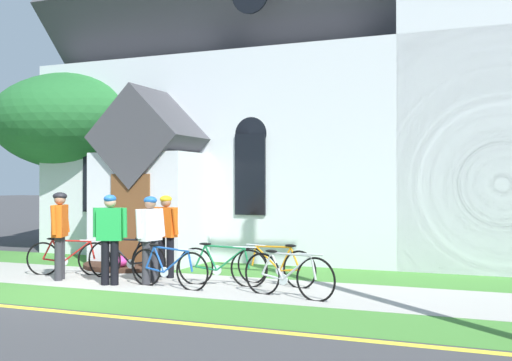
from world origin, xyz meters
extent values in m
plane|color=#3D3D3F|center=(0.00, 4.00, 0.00)|extent=(140.00, 140.00, 0.00)
cube|color=#A8A59E|center=(1.60, 1.41, 0.01)|extent=(32.00, 2.33, 0.01)
cube|color=#427F33|center=(1.60, -0.54, 0.00)|extent=(32.00, 1.55, 0.01)
cube|color=#427F33|center=(1.60, 3.57, 0.00)|extent=(24.00, 1.99, 0.01)
cube|color=yellow|center=(1.60, -1.46, 0.00)|extent=(28.00, 0.16, 0.01)
cube|color=silver|center=(1.60, 9.85, 2.55)|extent=(12.48, 10.57, 5.10)
cube|color=#424247|center=(1.60, 9.85, 6.85)|extent=(12.98, 10.77, 10.77)
cube|color=silver|center=(-0.64, 3.76, 1.30)|extent=(2.40, 1.60, 2.60)
cube|color=#424247|center=(-0.64, 3.76, 2.95)|extent=(2.40, 1.80, 2.40)
cube|color=brown|center=(-0.64, 2.94, 1.05)|extent=(1.00, 0.06, 2.10)
cube|color=black|center=(-2.77, 4.53, 2.10)|extent=(0.76, 0.06, 1.90)
cone|color=black|center=(-2.77, 4.53, 3.05)|extent=(0.80, 0.06, 0.80)
cube|color=black|center=(1.60, 4.53, 2.10)|extent=(0.76, 0.06, 1.90)
cone|color=black|center=(1.60, 4.53, 3.05)|extent=(0.80, 0.06, 0.80)
cube|color=slate|center=(-1.46, 3.63, 0.36)|extent=(0.12, 0.12, 0.72)
cube|color=slate|center=(0.16, 3.60, 0.36)|extent=(0.12, 0.12, 0.72)
cube|color=silver|center=(-0.65, 3.61, 1.24)|extent=(1.93, 0.12, 1.03)
cube|color=slate|center=(-0.65, 3.61, 1.81)|extent=(2.05, 0.16, 0.12)
cube|color=black|center=(-0.65, 3.57, 1.36)|extent=(1.55, 0.04, 0.16)
cylinder|color=#382319|center=(-0.65, 3.11, 0.05)|extent=(2.24, 2.24, 0.10)
ellipsoid|color=orange|center=(-0.33, 3.17, 0.22)|extent=(0.36, 0.36, 0.24)
ellipsoid|color=orange|center=(-0.79, 3.90, 0.22)|extent=(0.36, 0.36, 0.24)
ellipsoid|color=orange|center=(-1.32, 3.26, 0.22)|extent=(0.36, 0.36, 0.24)
ellipsoid|color=#CC338C|center=(-0.51, 2.33, 0.22)|extent=(0.36, 0.36, 0.24)
torus|color=black|center=(3.71, 1.75, 0.33)|extent=(0.69, 0.21, 0.70)
torus|color=black|center=(2.69, 2.01, 0.33)|extent=(0.69, 0.21, 0.70)
cylinder|color=orange|center=(3.03, 1.93, 0.49)|extent=(0.56, 0.17, 0.45)
cylinder|color=orange|center=(3.15, 1.90, 0.71)|extent=(0.77, 0.23, 0.06)
cylinder|color=orange|center=(3.41, 1.83, 0.50)|extent=(0.26, 0.10, 0.46)
cylinder|color=orange|center=(3.51, 1.81, 0.31)|extent=(0.42, 0.14, 0.09)
cylinder|color=orange|center=(3.62, 1.78, 0.53)|extent=(0.22, 0.09, 0.41)
cylinder|color=orange|center=(2.73, 2.00, 0.52)|extent=(0.12, 0.06, 0.38)
ellipsoid|color=black|center=(3.53, 1.80, 0.76)|extent=(0.25, 0.14, 0.05)
cylinder|color=silver|center=(2.77, 1.99, 0.72)|extent=(0.43, 0.14, 0.03)
cylinder|color=silver|center=(3.30, 1.86, 0.28)|extent=(0.18, 0.06, 0.18)
torus|color=black|center=(0.72, 1.52, 0.36)|extent=(0.76, 0.06, 0.76)
torus|color=black|center=(-0.29, 1.48, 0.36)|extent=(0.76, 0.06, 0.76)
cylinder|color=black|center=(0.05, 1.50, 0.54)|extent=(0.55, 0.06, 0.50)
cylinder|color=black|center=(0.16, 1.50, 0.78)|extent=(0.74, 0.06, 0.04)
cylinder|color=black|center=(0.43, 1.51, 0.54)|extent=(0.25, 0.04, 0.49)
cylinder|color=black|center=(0.52, 1.51, 0.33)|extent=(0.41, 0.05, 0.09)
cylinder|color=black|center=(0.63, 1.52, 0.57)|extent=(0.21, 0.04, 0.44)
cylinder|color=black|center=(-0.25, 1.49, 0.57)|extent=(0.12, 0.04, 0.42)
ellipsoid|color=black|center=(0.54, 1.51, 0.81)|extent=(0.24, 0.09, 0.05)
cylinder|color=silver|center=(-0.21, 1.49, 0.79)|extent=(0.44, 0.04, 0.03)
cylinder|color=silver|center=(0.32, 1.51, 0.31)|extent=(0.18, 0.03, 0.18)
torus|color=black|center=(3.31, 0.93, 0.35)|extent=(0.71, 0.21, 0.73)
torus|color=black|center=(4.32, 0.68, 0.35)|extent=(0.71, 0.21, 0.73)
cylinder|color=#B7B7BC|center=(3.98, 0.77, 0.51)|extent=(0.56, 0.17, 0.46)
cylinder|color=#B7B7BC|center=(3.87, 0.80, 0.72)|extent=(0.76, 0.22, 0.04)
cylinder|color=#B7B7BC|center=(3.61, 0.86, 0.50)|extent=(0.26, 0.10, 0.44)
cylinder|color=#B7B7BC|center=(3.51, 0.88, 0.32)|extent=(0.42, 0.14, 0.09)
cylinder|color=#B7B7BC|center=(3.40, 0.91, 0.53)|extent=(0.22, 0.09, 0.39)
cylinder|color=#B7B7BC|center=(4.28, 0.69, 0.53)|extent=(0.12, 0.06, 0.38)
ellipsoid|color=black|center=(3.49, 0.89, 0.75)|extent=(0.25, 0.14, 0.05)
cylinder|color=silver|center=(4.24, 0.70, 0.74)|extent=(0.43, 0.13, 0.03)
cylinder|color=silver|center=(3.72, 0.83, 0.29)|extent=(0.18, 0.06, 0.18)
torus|color=black|center=(1.00, 0.97, 0.33)|extent=(0.70, 0.14, 0.70)
torus|color=black|center=(2.04, 0.82, 0.33)|extent=(0.70, 0.14, 0.70)
cylinder|color=#194CA5|center=(1.69, 0.87, 0.49)|extent=(0.56, 0.12, 0.44)
cylinder|color=#194CA5|center=(1.57, 0.89, 0.71)|extent=(0.77, 0.15, 0.08)
cylinder|color=#194CA5|center=(1.30, 0.93, 0.51)|extent=(0.26, 0.07, 0.46)
cylinder|color=#194CA5|center=(1.21, 0.94, 0.31)|extent=(0.42, 0.10, 0.09)
cylinder|color=#194CA5|center=(1.10, 0.96, 0.53)|extent=(0.22, 0.07, 0.41)
cylinder|color=#194CA5|center=(2.00, 0.82, 0.51)|extent=(0.12, 0.05, 0.36)
ellipsoid|color=black|center=(1.19, 0.94, 0.76)|extent=(0.25, 0.11, 0.05)
cylinder|color=silver|center=(1.95, 0.83, 0.71)|extent=(0.44, 0.09, 0.03)
cylinder|color=silver|center=(1.42, 0.91, 0.28)|extent=(0.18, 0.05, 0.18)
torus|color=black|center=(-1.67, 1.31, 0.33)|extent=(0.67, 0.27, 0.70)
torus|color=black|center=(-0.67, 1.67, 0.33)|extent=(0.67, 0.27, 0.70)
cylinder|color=#A51E19|center=(-1.01, 1.55, 0.49)|extent=(0.56, 0.23, 0.45)
cylinder|color=#A51E19|center=(-1.12, 1.51, 0.71)|extent=(0.76, 0.30, 0.05)
cylinder|color=#A51E19|center=(-1.38, 1.42, 0.50)|extent=(0.26, 0.12, 0.45)
cylinder|color=#A51E19|center=(-1.47, 1.38, 0.31)|extent=(0.42, 0.18, 0.09)
cylinder|color=#A51E19|center=(-1.58, 1.34, 0.52)|extent=(0.22, 0.11, 0.40)
cylinder|color=#A51E19|center=(-0.71, 1.66, 0.52)|extent=(0.13, 0.07, 0.37)
ellipsoid|color=black|center=(-1.49, 1.38, 0.75)|extent=(0.25, 0.16, 0.05)
cylinder|color=silver|center=(-0.75, 1.64, 0.72)|extent=(0.42, 0.18, 0.03)
cylinder|color=silver|center=(-1.27, 1.46, 0.28)|extent=(0.18, 0.08, 0.18)
torus|color=black|center=(1.79, 1.42, 0.34)|extent=(0.71, 0.10, 0.71)
torus|color=black|center=(2.82, 1.52, 0.34)|extent=(0.71, 0.10, 0.71)
cylinder|color=#19723F|center=(2.47, 1.49, 0.50)|extent=(0.56, 0.09, 0.45)
cylinder|color=#19723F|center=(2.36, 1.48, 0.72)|extent=(0.77, 0.11, 0.07)
cylinder|color=#19723F|center=(2.09, 1.45, 0.51)|extent=(0.26, 0.06, 0.46)
cylinder|color=#19723F|center=(2.00, 1.44, 0.31)|extent=(0.42, 0.08, 0.09)
cylinder|color=#19723F|center=(1.88, 1.43, 0.54)|extent=(0.22, 0.06, 0.41)
cylinder|color=#19723F|center=(2.78, 1.52, 0.52)|extent=(0.12, 0.05, 0.37)
ellipsoid|color=black|center=(1.98, 1.44, 0.76)|extent=(0.25, 0.10, 0.05)
cylinder|color=silver|center=(2.74, 1.52, 0.72)|extent=(0.44, 0.07, 0.03)
cylinder|color=silver|center=(2.20, 1.46, 0.29)|extent=(0.18, 0.04, 0.18)
cylinder|color=black|center=(0.97, 1.92, 0.41)|extent=(0.15, 0.15, 0.81)
cylinder|color=black|center=(0.74, 1.97, 0.41)|extent=(0.15, 0.15, 0.81)
cube|color=#E55914|center=(0.85, 1.94, 1.11)|extent=(0.49, 0.29, 0.59)
sphere|color=#936B51|center=(0.85, 1.94, 1.51)|extent=(0.21, 0.21, 0.21)
ellipsoid|color=gold|center=(0.85, 1.94, 1.57)|extent=(0.27, 0.30, 0.15)
cylinder|color=#E55914|center=(1.12, 1.85, 1.14)|extent=(0.09, 0.19, 0.54)
cylinder|color=#E55914|center=(0.59, 2.04, 1.14)|extent=(0.09, 0.17, 0.54)
cylinder|color=#2D2D33|center=(-0.94, 0.97, 0.42)|extent=(0.15, 0.15, 0.85)
cylinder|color=#2D2D33|center=(-0.87, 0.81, 0.42)|extent=(0.15, 0.15, 0.85)
cube|color=#E55914|center=(-0.90, 0.89, 1.16)|extent=(0.38, 0.52, 0.62)
sphere|color=#936B51|center=(-0.90, 0.89, 1.58)|extent=(0.22, 0.22, 0.22)
ellipsoid|color=black|center=(-0.90, 0.89, 1.64)|extent=(0.34, 0.32, 0.15)
cylinder|color=#E55914|center=(-0.98, 1.17, 1.19)|extent=(0.09, 0.18, 0.56)
cylinder|color=#E55914|center=(-0.82, 0.61, 1.19)|extent=(0.09, 0.13, 0.56)
cylinder|color=#2D2D33|center=(1.00, 1.26, 0.41)|extent=(0.15, 0.15, 0.81)
cylinder|color=#2D2D33|center=(0.96, 1.04, 0.41)|extent=(0.15, 0.15, 0.81)
cube|color=silver|center=(0.98, 1.15, 1.11)|extent=(0.28, 0.49, 0.59)
sphere|color=#936B51|center=(0.98, 1.15, 1.51)|extent=(0.21, 0.21, 0.21)
ellipsoid|color=#1E59B2|center=(0.98, 1.15, 1.57)|extent=(0.30, 0.26, 0.15)
cylinder|color=silver|center=(1.07, 1.42, 1.14)|extent=(0.09, 0.18, 0.54)
cylinder|color=silver|center=(0.89, 0.88, 1.14)|extent=(0.09, 0.13, 0.54)
cylinder|color=black|center=(0.29, 0.71, 0.41)|extent=(0.15, 0.15, 0.83)
cylinder|color=black|center=(0.45, 0.77, 0.41)|extent=(0.15, 0.15, 0.83)
cube|color=green|center=(0.37, 0.74, 1.13)|extent=(0.51, 0.35, 0.60)
sphere|color=tan|center=(0.37, 0.74, 1.54)|extent=(0.21, 0.21, 0.21)
ellipsoid|color=#1E59B2|center=(0.37, 0.74, 1.60)|extent=(0.30, 0.33, 0.15)
cylinder|color=green|center=(0.09, 0.69, 1.16)|extent=(0.09, 0.09, 0.54)
cylinder|color=green|center=(0.65, 0.80, 1.16)|extent=(0.09, 0.11, 0.55)
cylinder|color=#3D2D1E|center=(-4.14, 5.84, 1.05)|extent=(0.38, 0.38, 2.10)
ellipsoid|color=#23662D|center=(-4.14, 5.84, 3.66)|extent=(5.18, 5.18, 2.84)
ellipsoid|color=#847A5B|center=(-7.08, 80.94, 0.00)|extent=(101.90, 52.57, 18.69)
camera|label=1|loc=(7.09, -8.74, 1.87)|focal=43.03mm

